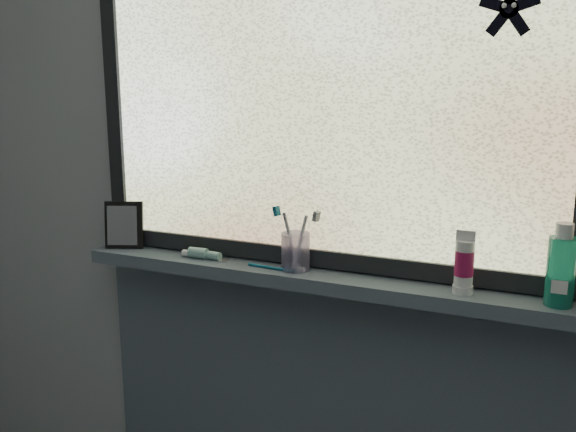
% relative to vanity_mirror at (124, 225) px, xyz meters
% --- Properties ---
extents(wall_back, '(3.00, 0.01, 2.50)m').
position_rel_vanity_mirror_xyz_m(wall_back, '(0.73, 0.07, 0.15)').
color(wall_back, '#9EA3A8').
rests_on(wall_back, ground).
extents(windowsill, '(1.62, 0.14, 0.04)m').
position_rel_vanity_mirror_xyz_m(windowsill, '(0.73, -0.00, -0.10)').
color(windowsill, '#4C5865').
rests_on(windowsill, wall_back).
extents(window_pane, '(1.50, 0.01, 1.00)m').
position_rel_vanity_mirror_xyz_m(window_pane, '(0.73, 0.05, 0.43)').
color(window_pane, silver).
rests_on(window_pane, wall_back).
extents(frame_bottom, '(1.60, 0.03, 0.05)m').
position_rel_vanity_mirror_xyz_m(frame_bottom, '(0.73, 0.05, -0.05)').
color(frame_bottom, black).
rests_on(frame_bottom, windowsill).
extents(frame_left, '(0.05, 0.03, 1.10)m').
position_rel_vanity_mirror_xyz_m(frame_left, '(-0.05, 0.05, 0.43)').
color(frame_left, black).
rests_on(frame_left, wall_back).
extents(starfish_sticker, '(0.15, 0.02, 0.15)m').
position_rel_vanity_mirror_xyz_m(starfish_sticker, '(1.13, 0.04, 0.62)').
color(starfish_sticker, black).
rests_on(starfish_sticker, window_pane).
extents(vanity_mirror, '(0.14, 0.10, 0.15)m').
position_rel_vanity_mirror_xyz_m(vanity_mirror, '(0.00, 0.00, 0.00)').
color(vanity_mirror, black).
rests_on(vanity_mirror, windowsill).
extents(toothpaste_tube, '(0.18, 0.04, 0.03)m').
position_rel_vanity_mirror_xyz_m(toothpaste_tube, '(0.30, -0.01, -0.06)').
color(toothpaste_tube, silver).
rests_on(toothpaste_tube, windowsill).
extents(toothbrush_cup, '(0.10, 0.10, 0.11)m').
position_rel_vanity_mirror_xyz_m(toothbrush_cup, '(0.60, 0.00, -0.02)').
color(toothbrush_cup, '#B0A2D7').
rests_on(toothbrush_cup, windowsill).
extents(toothbrush_lying, '(0.19, 0.04, 0.01)m').
position_rel_vanity_mirror_xyz_m(toothbrush_lying, '(0.53, -0.02, -0.07)').
color(toothbrush_lying, '#0C5774').
rests_on(toothbrush_lying, windowsill).
extents(mouthwash_bottle, '(0.07, 0.07, 0.17)m').
position_rel_vanity_mirror_xyz_m(mouthwash_bottle, '(1.30, -0.01, 0.03)').
color(mouthwash_bottle, '#20A787').
rests_on(mouthwash_bottle, windowsill).
extents(cream_tube, '(0.05, 0.05, 0.12)m').
position_rel_vanity_mirror_xyz_m(cream_tube, '(1.07, -0.01, 0.01)').
color(cream_tube, silver).
rests_on(cream_tube, windowsill).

